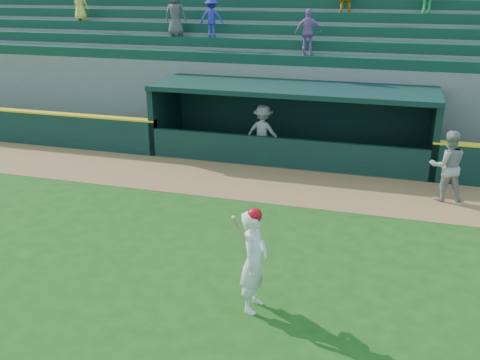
{
  "coord_description": "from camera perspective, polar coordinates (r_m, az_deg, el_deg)",
  "views": [
    {
      "loc": [
        3.37,
        -9.72,
        5.65
      ],
      "look_at": [
        0.0,
        1.6,
        1.3
      ],
      "focal_mm": 40.0,
      "sensor_mm": 36.0,
      "label": 1
    }
  ],
  "objects": [
    {
      "name": "ground",
      "position": [
        11.73,
        -2.25,
        -8.58
      ],
      "size": [
        120.0,
        120.0,
        0.0
      ],
      "primitive_type": "plane",
      "color": "#174411",
      "rests_on": "ground"
    },
    {
      "name": "warning_track",
      "position": [
        16.03,
        3.36,
        -0.43
      ],
      "size": [
        40.0,
        3.0,
        0.01
      ],
      "primitive_type": "cube",
      "color": "brown",
      "rests_on": "ground"
    },
    {
      "name": "dugout_player_front",
      "position": [
        15.6,
        21.24,
        1.41
      ],
      "size": [
        1.09,
        0.93,
        1.97
      ],
      "primitive_type": "imported",
      "rotation": [
        0.0,
        0.0,
        3.35
      ],
      "color": "gray",
      "rests_on": "ground"
    },
    {
      "name": "dugout_player_inside",
      "position": [
        18.16,
        2.46,
        5.14
      ],
      "size": [
        1.28,
        0.83,
        1.86
      ],
      "primitive_type": "imported",
      "rotation": [
        0.0,
        0.0,
        3.02
      ],
      "color": "#ABACA6",
      "rests_on": "ground"
    },
    {
      "name": "dugout",
      "position": [
        18.54,
        5.69,
        6.74
      ],
      "size": [
        9.4,
        2.8,
        2.46
      ],
      "color": "slate",
      "rests_on": "ground"
    },
    {
      "name": "stands",
      "position": [
        22.77,
        8.07,
        11.84
      ],
      "size": [
        34.5,
        6.25,
        7.56
      ],
      "color": "slate",
      "rests_on": "ground"
    },
    {
      "name": "batter_at_plate",
      "position": [
        9.68,
        1.5,
        -8.51
      ],
      "size": [
        0.56,
        0.84,
        2.02
      ],
      "color": "white",
      "rests_on": "ground"
    }
  ]
}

